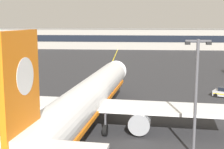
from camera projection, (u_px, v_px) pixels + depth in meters
The scene contains 5 objects.
taxiway_centreline at pixel (100, 91), 56.10m from camera, with size 0.30×180.00×0.01m, color yellow.
airliner_foreground at pixel (86, 100), 35.96m from camera, with size 32.30×41.52×11.65m.
apron_lamp_post at pixel (196, 96), 28.42m from camera, with size 2.24×0.90×10.66m.
safety_cone_by_nose_gear at pixel (103, 96), 51.42m from camera, with size 0.44×0.44×0.55m.
terminal_building at pixel (146, 38), 139.72m from camera, with size 160.90×12.40×8.99m.
Camera 1 is at (6.94, -24.43, 12.24)m, focal length 51.21 mm.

